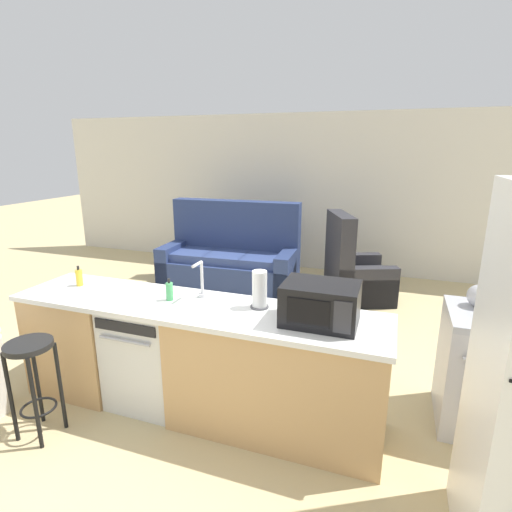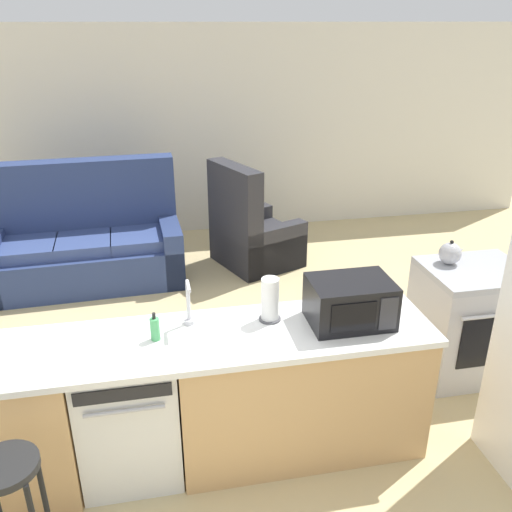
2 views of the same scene
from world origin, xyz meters
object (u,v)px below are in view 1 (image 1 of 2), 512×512
paper_towel_roll (260,290)px  bar_stool (32,369)px  microwave (320,304)px  armchair (352,274)px  dish_soap_bottle (79,277)px  kettle (479,296)px  stove_range (497,373)px  couch (231,260)px  soap_bottle (169,291)px  dishwasher (151,353)px

paper_towel_roll → bar_stool: (-1.43, -0.77, -0.50)m
microwave → armchair: 3.01m
bar_stool → dish_soap_bottle: bearing=104.3°
paper_towel_roll → kettle: size_ratio=1.38×
stove_range → paper_towel_roll: (-1.70, -0.43, 0.59)m
dish_soap_bottle → couch: (0.21, 2.84, -0.58)m
soap_bottle → kettle: size_ratio=0.86×
microwave → bar_stool: (-1.91, -0.65, -0.50)m
microwave → soap_bottle: bearing=178.5°
paper_towel_roll → couch: bearing=116.8°
microwave → kettle: 1.26m
dish_soap_bottle → bar_stool: 0.86m
dishwasher → soap_bottle: 0.59m
kettle → dish_soap_bottle: bearing=-169.0°
bar_stool → soap_bottle: bearing=43.0°
bar_stool → armchair: (1.84, 3.57, -0.19)m
microwave → armchair: armchair is taller
dish_soap_bottle → soap_bottle: bearing=-2.5°
microwave → soap_bottle: 1.18m
couch → stove_range: bearing=-37.2°
stove_range → armchair: 2.71m
stove_range → bar_stool: stove_range is taller
couch → armchair: size_ratio=1.70×
armchair → stove_range: bearing=-61.4°
bar_stool → couch: size_ratio=0.36×
soap_bottle → paper_towel_roll: bearing=7.6°
stove_range → soap_bottle: soap_bottle is taller
kettle → armchair: armchair is taller
paper_towel_roll → couch: (-1.41, 2.79, -0.64)m
dishwasher → couch: 2.95m
couch → soap_bottle: bearing=-76.3°
stove_range → paper_towel_roll: size_ratio=3.19×
dishwasher → stove_range: 2.66m
stove_range → dish_soap_bottle: 3.39m
soap_bottle → armchair: size_ratio=0.15×
microwave → stove_range: bearing=24.1°
paper_towel_roll → bar_stool: 1.70m
stove_range → bar_stool: bearing=-159.1°
stove_range → armchair: size_ratio=0.75×
armchair → dish_soap_bottle: bearing=-125.3°
microwave → dish_soap_bottle: bearing=178.1°
dish_soap_bottle → microwave: bearing=-1.9°
soap_bottle → bar_stool: soap_bottle is taller
dish_soap_bottle → armchair: armchair is taller
armchair → couch: bearing=-179.5°
dishwasher → couch: size_ratio=0.41×
kettle → dishwasher: bearing=-164.4°
dishwasher → kettle: size_ratio=4.10×
soap_bottle → armchair: (1.11, 2.89, -0.62)m
couch → dish_soap_bottle: bearing=-94.2°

